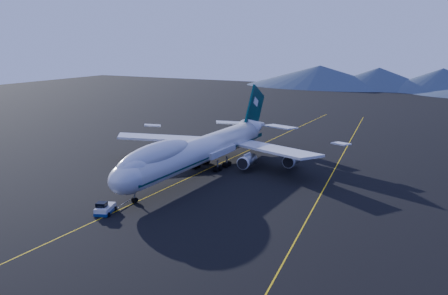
% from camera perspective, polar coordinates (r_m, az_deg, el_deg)
% --- Properties ---
extents(ground, '(500.00, 500.00, 0.00)m').
position_cam_1_polar(ground, '(124.60, -2.69, -2.86)').
color(ground, black).
rests_on(ground, ground).
extents(taxiway_line_main, '(0.25, 220.00, 0.01)m').
position_cam_1_polar(taxiway_line_main, '(124.59, -2.69, -2.86)').
color(taxiway_line_main, yellow).
rests_on(taxiway_line_main, ground).
extents(taxiway_line_side, '(28.08, 198.09, 0.01)m').
position_cam_1_polar(taxiway_line_side, '(122.21, 12.00, -3.42)').
color(taxiway_line_side, yellow).
rests_on(taxiway_line_side, ground).
extents(boeing_747, '(59.62, 72.43, 19.37)m').
position_cam_1_polar(boeing_747, '(123.23, -2.71, -0.25)').
color(boeing_747, silver).
rests_on(boeing_747, ground).
extents(pushback_tug, '(4.25, 5.83, 2.29)m').
position_cam_1_polar(pushback_tug, '(98.60, -13.42, -6.91)').
color(pushback_tug, silver).
rests_on(pushback_tug, ground).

